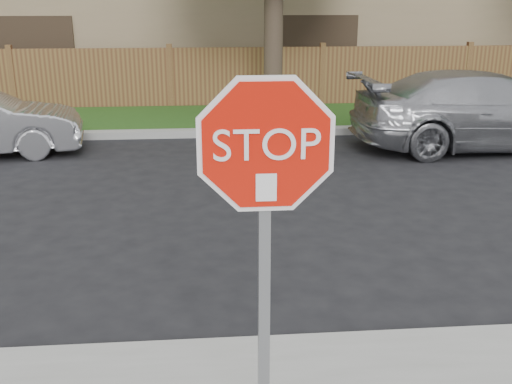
{
  "coord_description": "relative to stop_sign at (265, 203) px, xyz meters",
  "views": [
    {
      "loc": [
        0.88,
        -4.48,
        2.88
      ],
      "look_at": [
        1.19,
        -0.9,
        1.7
      ],
      "focal_mm": 42.0,
      "sensor_mm": 36.0,
      "label": 1
    }
  ],
  "objects": [
    {
      "name": "fence",
      "position": [
        -1.19,
        12.88,
        -1.03
      ],
      "size": [
        70.0,
        0.12,
        1.6
      ],
      "primitive_type": "cube",
      "color": "brown",
      "rests_on": "ground"
    },
    {
      "name": "far_curb",
      "position": [
        -1.19,
        9.63,
        -1.75
      ],
      "size": [
        70.0,
        0.3,
        0.15
      ],
      "primitive_type": "cube",
      "color": "gray",
      "rests_on": "ground"
    },
    {
      "name": "stop_sign",
      "position": [
        0.0,
        0.0,
        0.0
      ],
      "size": [
        1.01,
        0.13,
        2.55
      ],
      "color": "gray",
      "rests_on": "sidewalk_near"
    },
    {
      "name": "sedan_right",
      "position": [
        5.13,
        8.15,
        -1.08
      ],
      "size": [
        5.23,
        2.26,
        1.5
      ],
      "primitive_type": "imported",
      "rotation": [
        0.0,
        0.0,
        1.6
      ],
      "color": "#A4A5AB",
      "rests_on": "ground"
    },
    {
      "name": "grass_strip",
      "position": [
        -1.19,
        11.28,
        -1.77
      ],
      "size": [
        70.0,
        3.0,
        0.12
      ],
      "primitive_type": "cube",
      "color": "#1E4714",
      "rests_on": "ground"
    },
    {
      "name": "ground",
      "position": [
        -1.19,
        1.48,
        -1.83
      ],
      "size": [
        90.0,
        90.0,
        0.0
      ],
      "primitive_type": "plane",
      "color": "black",
      "rests_on": "ground"
    }
  ]
}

